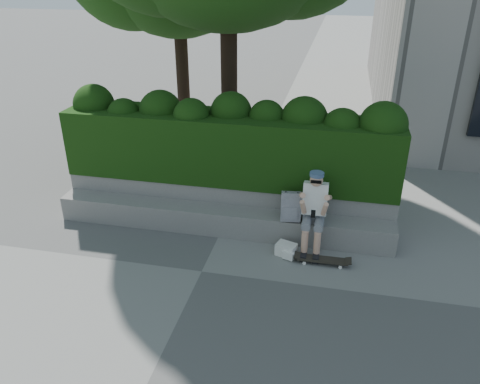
% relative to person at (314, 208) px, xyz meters
% --- Properties ---
extents(ground, '(80.00, 80.00, 0.00)m').
position_rel_person_xyz_m(ground, '(-1.63, -1.07, -0.75)').
color(ground, slate).
rests_on(ground, ground).
extents(bench_ledge, '(6.00, 0.45, 0.45)m').
position_rel_person_xyz_m(bench_ledge, '(-1.63, 0.18, -0.53)').
color(bench_ledge, gray).
rests_on(bench_ledge, ground).
extents(planter_wall, '(6.00, 0.50, 0.75)m').
position_rel_person_xyz_m(planter_wall, '(-1.63, 0.66, -0.38)').
color(planter_wall, gray).
rests_on(planter_wall, ground).
extents(hedge, '(6.00, 1.00, 1.20)m').
position_rel_person_xyz_m(hedge, '(-1.63, 0.88, 0.60)').
color(hedge, black).
rests_on(hedge, planter_wall).
extents(person, '(0.40, 0.76, 1.38)m').
position_rel_person_xyz_m(person, '(0.00, 0.00, 0.00)').
color(person, slate).
rests_on(person, ground).
extents(skateboard, '(0.81, 0.21, 0.08)m').
position_rel_person_xyz_m(skateboard, '(0.21, -0.45, -0.68)').
color(skateboard, black).
rests_on(skateboard, ground).
extents(backpack_plaid, '(0.35, 0.22, 0.49)m').
position_rel_person_xyz_m(backpack_plaid, '(-0.39, 0.08, -0.06)').
color(backpack_plaid, '#9E9DA2').
rests_on(backpack_plaid, bench_ledge).
extents(backpack_ground, '(0.37, 0.31, 0.21)m').
position_rel_person_xyz_m(backpack_ground, '(-0.39, -0.32, -0.65)').
color(backpack_ground, white).
rests_on(backpack_ground, ground).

